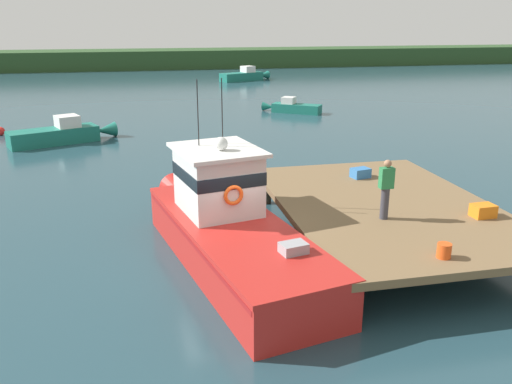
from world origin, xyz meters
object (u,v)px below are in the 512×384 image
crate_single_by_cleat (483,211)px  mooring_buoy_spare_mooring (1,131)px  bait_bucket (444,251)px  moored_boat_near_channel (245,76)px  main_fishing_boat (227,225)px  mooring_buoy_inshore (310,107)px  moored_boat_outer_mooring (61,134)px  moored_boat_far_right (292,107)px  crate_stack_near_edge (360,173)px  deckhand_by_the_boat (386,188)px

crate_single_by_cleat → mooring_buoy_spare_mooring: crate_single_by_cleat is taller
crate_single_by_cleat → bait_bucket: bearing=-138.9°
moored_boat_near_channel → main_fishing_boat: bearing=-101.7°
crate_single_by_cleat → moored_boat_near_channel: crate_single_by_cleat is taller
mooring_buoy_spare_mooring → moored_boat_near_channel: bearing=52.6°
moored_boat_near_channel → mooring_buoy_inshore: bearing=-87.5°
main_fishing_boat → moored_boat_near_channel: main_fishing_boat is taller
moored_boat_near_channel → moored_boat_outer_mooring: 31.84m
moored_boat_far_right → mooring_buoy_spare_mooring: moored_boat_far_right is taller
crate_stack_near_edge → mooring_buoy_inshore: bearing=76.6°
crate_single_by_cleat → mooring_buoy_inshore: bearing=82.7°
deckhand_by_the_boat → moored_boat_far_right: deckhand_by_the_boat is taller
moored_boat_near_channel → moored_boat_outer_mooring: bearing=-119.0°
crate_stack_near_edge → bait_bucket: bait_bucket is taller
crate_stack_near_edge → bait_bucket: bearing=-96.1°
moored_boat_outer_mooring → mooring_buoy_inshore: size_ratio=12.20×
bait_bucket → moored_boat_near_channel: 47.80m
crate_stack_near_edge → mooring_buoy_inshore: crate_stack_near_edge is taller
moored_boat_outer_mooring → mooring_buoy_spare_mooring: size_ratio=11.88×
crate_stack_near_edge → moored_boat_outer_mooring: bearing=130.4°
crate_single_by_cleat → moored_boat_near_channel: 45.49m
deckhand_by_the_boat → moored_boat_far_right: size_ratio=0.41×
crate_stack_near_edge → moored_boat_outer_mooring: size_ratio=0.11×
main_fishing_boat → crate_stack_near_edge: size_ratio=16.61×
main_fishing_boat → moored_boat_near_channel: bearing=78.3°
crate_stack_near_edge → mooring_buoy_spare_mooring: crate_stack_near_edge is taller
crate_single_by_cleat → mooring_buoy_spare_mooring: bearing=129.5°
moored_boat_outer_mooring → bait_bucket: bearing=-61.5°
main_fishing_boat → crate_single_by_cleat: (6.80, -1.38, 0.37)m
crate_single_by_cleat → bait_bucket: size_ratio=1.76×
main_fishing_boat → moored_boat_far_right: size_ratio=2.50×
crate_stack_near_edge → moored_boat_outer_mooring: (-11.37, 13.34, -0.87)m
crate_stack_near_edge → moored_boat_near_channel: size_ratio=0.10×
crate_single_by_cleat → moored_boat_near_channel: bearing=87.1°
moored_boat_near_channel → mooring_buoy_inshore: size_ratio=12.87×
deckhand_by_the_boat → moored_boat_near_channel: deckhand_by_the_boat is taller
moored_boat_outer_mooring → mooring_buoy_spare_mooring: (-3.68, 2.81, -0.26)m
bait_bucket → mooring_buoy_spare_mooring: bait_bucket is taller
deckhand_by_the_boat → moored_boat_near_channel: size_ratio=0.27×
moored_boat_outer_mooring → mooring_buoy_inshore: moored_boat_outer_mooring is taller
crate_single_by_cleat → moored_boat_far_right: bearing=86.2°
moored_boat_far_right → mooring_buoy_spare_mooring: 18.85m
crate_single_by_cleat → moored_boat_far_right: 24.39m
moored_boat_near_channel → mooring_buoy_inshore: moored_boat_near_channel is taller
deckhand_by_the_boat → mooring_buoy_spare_mooring: (-14.12, 19.95, -1.82)m
crate_stack_near_edge → deckhand_by_the_boat: size_ratio=0.37×
mooring_buoy_inshore → moored_boat_outer_mooring: bearing=-155.3°
moored_boat_near_channel → crate_single_by_cleat: bearing=-92.9°
main_fishing_boat → bait_bucket: (4.36, -3.51, 0.36)m
crate_stack_near_edge → moored_boat_far_right: (3.39, 20.08, -0.99)m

